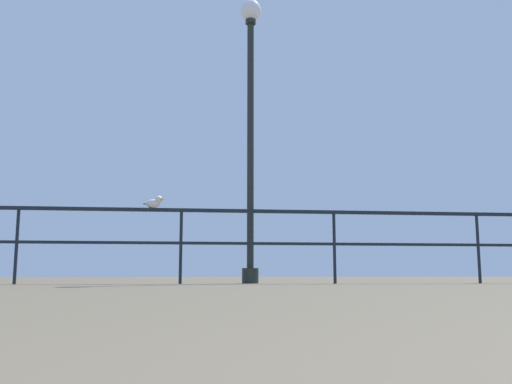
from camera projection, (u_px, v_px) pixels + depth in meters
name	position (u px, v px, depth m)	size (l,w,h in m)	color
pier_railing	(259.00, 228.00, 7.87)	(24.02, 0.05, 1.04)	black
lamppost_center	(250.00, 102.00, 8.44)	(0.33, 0.33, 4.45)	black
seagull_on_rail	(154.00, 203.00, 7.74)	(0.31, 0.25, 0.17)	silver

